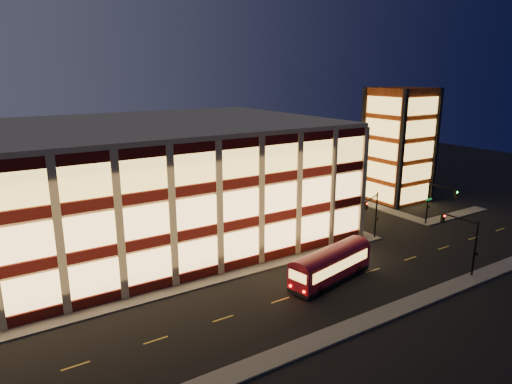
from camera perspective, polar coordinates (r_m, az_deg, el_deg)
ground at (r=45.93m, az=-5.56°, el=-11.61°), size 200.00×200.00×0.00m
sidewalk_office_south at (r=45.61m, az=-9.58°, el=-11.85°), size 54.00×2.00×0.15m
sidewalk_office_east at (r=70.87m, az=4.74°, el=-1.89°), size 2.00×30.00×0.15m
sidewalk_tower_south at (r=72.47m, az=23.44°, el=-2.72°), size 14.00×2.00×0.15m
sidewalk_tower_west at (r=77.81m, az=11.20°, el=-0.60°), size 2.00×30.00×0.15m
sidewalk_near at (r=36.31m, az=4.42°, el=-19.25°), size 100.00×2.00×0.15m
office_building at (r=57.44m, az=-16.11°, el=1.01°), size 50.45×30.45×14.50m
stair_tower at (r=76.89m, az=17.37°, el=5.62°), size 8.60×8.60×18.00m
traffic_signal_far at (r=57.33m, az=14.37°, el=-2.15°), size 3.79×1.87×6.00m
traffic_signal_right at (r=65.33m, az=21.73°, el=-0.69°), size 1.20×4.37×6.00m
traffic_signal_near at (r=51.81m, az=24.46°, el=-4.86°), size 0.32×4.45×6.00m
trolley_bus at (r=46.59m, az=9.34°, el=-8.74°), size 10.54×4.65×3.47m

